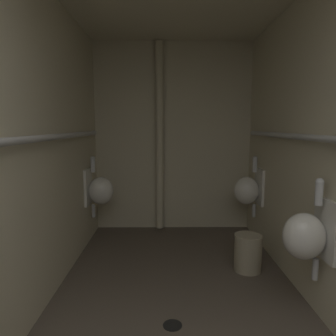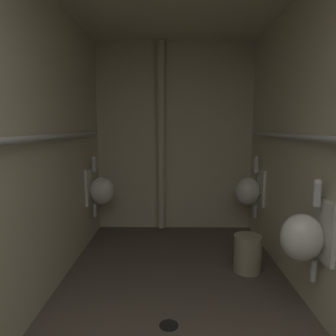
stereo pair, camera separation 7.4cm
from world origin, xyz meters
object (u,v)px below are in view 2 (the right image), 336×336
(urinal_left_mid, at_px, (100,190))
(urinal_right_far, at_px, (250,190))
(urinal_right_mid, at_px, (305,236))
(floor_drain, at_px, (169,325))
(waste_bin, at_px, (248,254))
(standpipe_back_wall, at_px, (161,138))

(urinal_left_mid, bearing_deg, urinal_right_far, -0.30)
(urinal_right_mid, xyz_separation_m, urinal_right_far, (0.00, 1.58, 0.00))
(urinal_left_mid, height_order, floor_drain, urinal_left_mid)
(urinal_left_mid, relative_size, urinal_right_far, 1.00)
(urinal_right_mid, xyz_separation_m, waste_bin, (-0.20, 0.80, -0.48))
(urinal_right_mid, relative_size, urinal_right_far, 1.00)
(urinal_left_mid, relative_size, waste_bin, 2.07)
(urinal_right_mid, distance_m, waste_bin, 0.95)
(floor_drain, height_order, waste_bin, waste_bin)
(urinal_left_mid, xyz_separation_m, urinal_right_mid, (1.83, -1.58, 0.00))
(floor_drain, bearing_deg, urinal_right_mid, 3.68)
(urinal_right_mid, height_order, floor_drain, urinal_right_mid)
(floor_drain, bearing_deg, urinal_left_mid, 117.57)
(standpipe_back_wall, bearing_deg, waste_bin, -54.21)
(urinal_right_mid, relative_size, waste_bin, 2.07)
(urinal_right_mid, relative_size, floor_drain, 5.39)
(floor_drain, bearing_deg, standpipe_back_wall, 93.45)
(floor_drain, bearing_deg, urinal_right_far, 59.42)
(urinal_right_far, height_order, waste_bin, urinal_right_far)
(urinal_right_mid, distance_m, urinal_right_far, 1.58)
(urinal_right_mid, distance_m, floor_drain, 1.17)
(urinal_left_mid, bearing_deg, floor_drain, -62.43)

